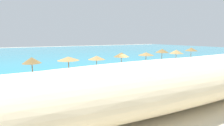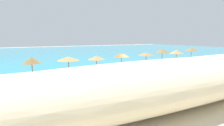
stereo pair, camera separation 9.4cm
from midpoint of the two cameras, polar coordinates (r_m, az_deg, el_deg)
The scene contains 14 objects.
ground_plane at distance 22.70m, azimuth 6.93°, elevation -3.32°, with size 160.00×160.00×0.00m, color beige.
sea_water at distance 61.73m, azimuth -17.42°, elevation 3.94°, with size 160.00×69.73×0.01m, color teal.
dune_ridge at distance 13.15m, azimuth 20.93°, elevation -5.60°, with size 40.26×6.49×3.17m, color beige.
beach_umbrella_1 at distance 19.15m, azimuth -26.22°, elevation 0.85°, with size 1.92×1.92×2.73m.
beach_umbrella_2 at distance 19.98m, azimuth -14.94°, elevation 1.52°, with size 2.59×2.59×2.55m.
beach_umbrella_3 at distance 21.24m, azimuth -5.32°, elevation 1.87°, with size 2.23×2.23×2.44m.
beach_umbrella_4 at distance 23.23m, azimuth 3.44°, elevation 2.92°, with size 2.24×2.24×2.68m.
beach_umbrella_5 at distance 25.65m, azimuth 12.00°, elevation 3.14°, with size 2.45×2.45×2.54m.
beach_umbrella_6 at distance 28.14m, azimuth 17.29°, elevation 4.11°, with size 2.18×2.18×2.96m.
beach_umbrella_7 at distance 31.48m, azimuth 21.76°, elevation 3.68°, with size 2.46×2.46×2.62m.
beach_umbrella_8 at distance 35.02m, azimuth 26.19°, elevation 4.33°, with size 2.33×2.33×2.90m.
lounge_chair_0 at distance 22.59m, azimuth 6.11°, elevation -2.10°, with size 1.81×1.18×1.18m.
lounge_chair_1 at distance 26.89m, azimuth 18.71°, elevation -0.92°, with size 1.63×1.02×1.10m.
beach_ball at distance 16.82m, azimuth -7.70°, elevation -7.13°, with size 0.27×0.27×0.27m, color red.
Camera 2 is at (-13.34, -17.74, 4.70)m, focal length 26.08 mm.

